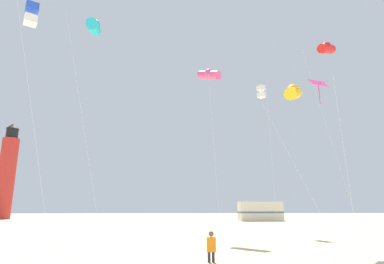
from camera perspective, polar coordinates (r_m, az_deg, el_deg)
kite_flyer_standing at (r=12.64m, az=3.47°, el=-19.77°), size 0.36×0.53×1.16m
kite_tube_rainbow at (r=26.78m, az=3.06°, el=10.25°), size 1.98×2.46×13.44m
kite_tube_scarlet at (r=27.21m, az=22.99°, el=13.63°), size 3.09×3.07×14.59m
kite_tube_gold at (r=19.45m, az=17.74°, el=6.76°), size 3.39×3.70×9.21m
kite_tube_cyan at (r=21.93m, az=-17.19°, el=17.58°), size 2.82×2.89×13.79m
kite_diamond_magenta at (r=18.93m, az=21.99°, el=7.20°), size 1.93×1.93×8.91m
kite_box_white at (r=30.89m, az=12.32°, el=7.03°), size 1.28×1.28×13.21m
kite_box_blue at (r=19.20m, az=-26.88°, el=18.29°), size 2.48×2.48×12.25m
lighthouse_distant at (r=64.76m, az=-30.29°, el=-6.36°), size 2.80×2.80×16.80m
rv_van_cream at (r=49.78m, az=12.17°, el=-13.75°), size 6.56×2.70×2.80m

